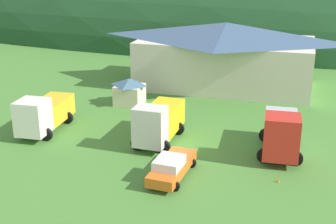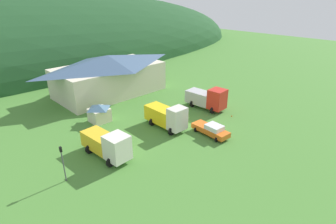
# 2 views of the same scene
# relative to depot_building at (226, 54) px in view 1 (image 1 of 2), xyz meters

# --- Properties ---
(ground_plane) EXTENTS (200.00, 200.00, 0.00)m
(ground_plane) POSITION_rel_depot_building_xyz_m (-0.73, -18.77, -3.74)
(ground_plane) COLOR #477F33
(forested_hill_backdrop) EXTENTS (169.58, 60.00, 36.84)m
(forested_hill_backdrop) POSITION_rel_depot_building_xyz_m (-0.73, 41.31, -3.74)
(forested_hill_backdrop) COLOR #1E4723
(forested_hill_backdrop) RESTS_ON ground
(depot_building) EXTENTS (20.52, 11.21, 7.26)m
(depot_building) POSITION_rel_depot_building_xyz_m (0.00, 0.00, 0.00)
(depot_building) COLOR beige
(depot_building) RESTS_ON ground
(play_shed_cream) EXTENTS (2.86, 2.76, 2.72)m
(play_shed_cream) POSITION_rel_depot_building_xyz_m (-8.03, -9.44, -2.34)
(play_shed_cream) COLOR beige
(play_shed_cream) RESTS_ON ground
(heavy_rig_striped) EXTENTS (3.40, 6.96, 3.38)m
(heavy_rig_striped) POSITION_rel_depot_building_xyz_m (-12.34, -18.51, -2.03)
(heavy_rig_striped) COLOR silver
(heavy_rig_striped) RESTS_ON ground
(flatbed_truck_yellow) EXTENTS (3.26, 6.61, 3.62)m
(flatbed_truck_yellow) POSITION_rel_depot_building_xyz_m (-2.30, -17.87, -1.95)
(flatbed_truck_yellow) COLOR silver
(flatbed_truck_yellow) RESTS_ON ground
(crane_truck_red) EXTENTS (3.54, 6.88, 3.70)m
(crane_truck_red) POSITION_rel_depot_building_xyz_m (7.27, -17.53, -1.91)
(crane_truck_red) COLOR red
(crane_truck_red) RESTS_ON ground
(service_pickup_orange) EXTENTS (2.54, 5.50, 1.66)m
(service_pickup_orange) POSITION_rel_depot_building_xyz_m (0.42, -23.55, -2.91)
(service_pickup_orange) COLOR orange
(service_pickup_orange) RESTS_ON ground
(traffic_cone_near_pickup) EXTENTS (0.36, 0.36, 0.59)m
(traffic_cone_near_pickup) POSITION_rel_depot_building_xyz_m (7.49, -22.16, -3.74)
(traffic_cone_near_pickup) COLOR orange
(traffic_cone_near_pickup) RESTS_ON ground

